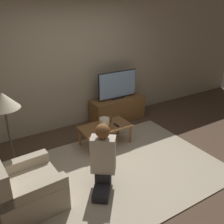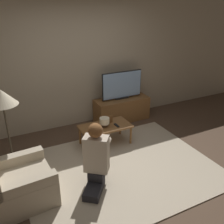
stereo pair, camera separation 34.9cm
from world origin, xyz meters
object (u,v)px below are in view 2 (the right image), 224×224
object	(u,v)px
armchair	(17,184)
person_kneeling	(96,156)
floor_lamp	(2,102)
table_lamp	(104,121)
tv	(122,85)
coffee_table	(105,128)

from	to	relation	value
armchair	person_kneeling	bearing A→B (deg)	-104.12
floor_lamp	table_lamp	bearing A→B (deg)	2.79
armchair	table_lamp	xyz separation A→B (m)	(1.64, 0.78, 0.23)
tv	person_kneeling	distance (m)	2.31
tv	table_lamp	size ratio (longest dim) A/B	5.21
tv	person_kneeling	size ratio (longest dim) A/B	0.94
tv	table_lamp	xyz separation A→B (m)	(-0.81, -0.84, -0.33)
floor_lamp	tv	bearing A→B (deg)	20.66
coffee_table	person_kneeling	size ratio (longest dim) A/B	0.94
coffee_table	table_lamp	size ratio (longest dim) A/B	5.20
table_lamp	armchair	bearing A→B (deg)	-154.43
floor_lamp	table_lamp	distance (m)	1.75
coffee_table	person_kneeling	distance (m)	1.18
floor_lamp	person_kneeling	xyz separation A→B (m)	(1.03, -0.90, -0.67)
floor_lamp	table_lamp	world-z (taller)	floor_lamp
coffee_table	floor_lamp	world-z (taller)	floor_lamp
coffee_table	floor_lamp	xyz separation A→B (m)	(-1.64, -0.10, 0.83)
floor_lamp	person_kneeling	bearing A→B (deg)	-41.07
tv	table_lamp	bearing A→B (deg)	-134.17
tv	coffee_table	size ratio (longest dim) A/B	1.00
armchair	table_lamp	distance (m)	1.83
armchair	table_lamp	size ratio (longest dim) A/B	4.80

